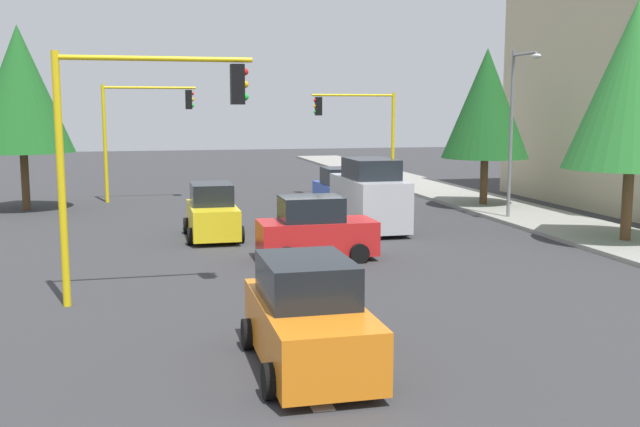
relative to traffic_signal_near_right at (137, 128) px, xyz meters
name	(u,v)px	position (x,y,z in m)	size (l,w,h in m)	color
ground_plane	(317,247)	(-6.00, 5.74, -4.20)	(120.00, 120.00, 0.00)	#353538
sidewalk_kerb	(524,214)	(-11.00, 16.24, -4.13)	(80.00, 4.00, 0.15)	gray
lane_arrow_near	(300,370)	(5.51, 2.74, -4.20)	(2.40, 1.10, 1.10)	silver
traffic_signal_near_right	(137,128)	(0.00, 0.00, 0.00)	(0.36, 4.59, 5.96)	yellow
traffic_signal_far_left	(361,123)	(-20.00, 11.41, -0.30)	(0.36, 4.59, 5.50)	yellow
traffic_signal_far_right	(141,119)	(-20.00, 0.02, -0.09)	(0.36, 4.59, 5.83)	yellow
street_lamp_curbside	(516,116)	(-9.61, 14.94, 0.14)	(2.15, 0.28, 7.00)	slate
tree_roadside_mid	(486,104)	(-14.00, 15.74, 0.67)	(4.07, 4.07, 7.44)	brown
tree_roadside_near	(634,85)	(-4.00, 16.24, 1.22)	(4.51, 4.51, 8.26)	brown
tree_opposite_side	(20,89)	(-18.00, -5.26, 1.31)	(4.58, 4.58, 8.40)	brown
delivery_van_silver	(369,197)	(-8.94, 8.49, -2.92)	(4.80, 2.22, 2.77)	#B2B5BA
car_red	(315,231)	(-4.00, 5.23, -3.31)	(2.04, 3.61, 1.98)	red
car_orange	(308,319)	(5.36, 2.93, -3.30)	(4.18, 2.08, 1.98)	orange
car_blue	(339,191)	(-14.55, 8.79, -3.31)	(3.79, 1.96, 1.98)	blue
car_yellow	(212,213)	(-8.57, 2.45, -3.31)	(3.89, 1.94, 1.98)	yellow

